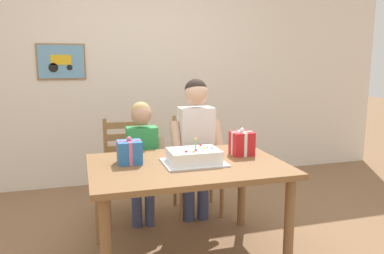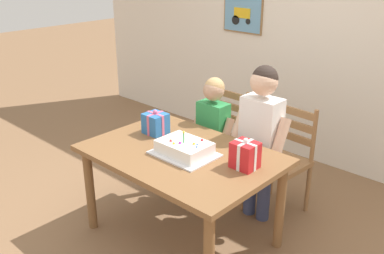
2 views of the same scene
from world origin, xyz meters
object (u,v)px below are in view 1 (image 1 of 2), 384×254
at_px(gift_box_red_large, 242,143).
at_px(chair_left, 128,169).
at_px(dining_table, 187,176).
at_px(gift_box_beside_cake, 129,152).
at_px(birthday_cake, 194,157).
at_px(child_older, 196,136).
at_px(child_younger, 142,152).
at_px(chair_right, 196,163).

height_order(gift_box_red_large, chair_left, gift_box_red_large).
relative_size(dining_table, gift_box_beside_cake, 6.94).
xyz_separation_m(birthday_cake, chair_left, (-0.37, 0.87, -0.31)).
distance_m(chair_left, child_older, 0.71).
distance_m(gift_box_red_large, child_younger, 0.88).
distance_m(dining_table, chair_right, 0.93).
relative_size(gift_box_beside_cake, child_older, 0.15).
distance_m(birthday_cake, child_older, 0.68).
bearing_deg(chair_left, gift_box_red_large, -42.28).
relative_size(birthday_cake, gift_box_beside_cake, 2.20).
bearing_deg(gift_box_beside_cake, birthday_cake, -16.82).
bearing_deg(chair_left, child_younger, -65.89).
height_order(gift_box_beside_cake, child_older, child_older).
bearing_deg(birthday_cake, gift_box_red_large, 17.16).
height_order(gift_box_red_large, child_younger, child_younger).
xyz_separation_m(chair_right, child_older, (-0.07, -0.22, 0.32)).
xyz_separation_m(chair_left, chair_right, (0.66, -0.00, 0.00)).
distance_m(dining_table, birthday_cake, 0.15).
height_order(gift_box_red_large, gift_box_beside_cake, gift_box_red_large).
distance_m(gift_box_beside_cake, chair_right, 1.09).
xyz_separation_m(dining_table, gift_box_red_large, (0.48, 0.12, 0.18)).
height_order(birthday_cake, gift_box_beside_cake, gift_box_beside_cake).
height_order(chair_left, child_older, child_older).
distance_m(gift_box_beside_cake, child_younger, 0.55).
xyz_separation_m(gift_box_red_large, chair_left, (-0.81, 0.73, -0.35)).
distance_m(gift_box_red_large, chair_right, 0.82).
bearing_deg(birthday_cake, chair_left, 113.38).
xyz_separation_m(dining_table, child_older, (0.26, 0.62, 0.16)).
bearing_deg(birthday_cake, chair_right, 71.74).
relative_size(birthday_cake, gift_box_red_large, 2.02).
bearing_deg(child_older, child_younger, 179.95).
height_order(birthday_cake, chair_right, chair_right).
bearing_deg(chair_right, birthday_cake, -108.26).
distance_m(birthday_cake, gift_box_red_large, 0.45).
bearing_deg(child_older, chair_right, 72.04).
distance_m(birthday_cake, child_younger, 0.70).
xyz_separation_m(dining_table, birthday_cake, (0.05, -0.02, 0.14)).
distance_m(dining_table, gift_box_beside_cake, 0.45).
bearing_deg(child_younger, chair_left, 114.11).
distance_m(dining_table, gift_box_red_large, 0.53).
distance_m(birthday_cake, gift_box_beside_cake, 0.46).
xyz_separation_m(child_older, child_younger, (-0.49, 0.00, -0.11)).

